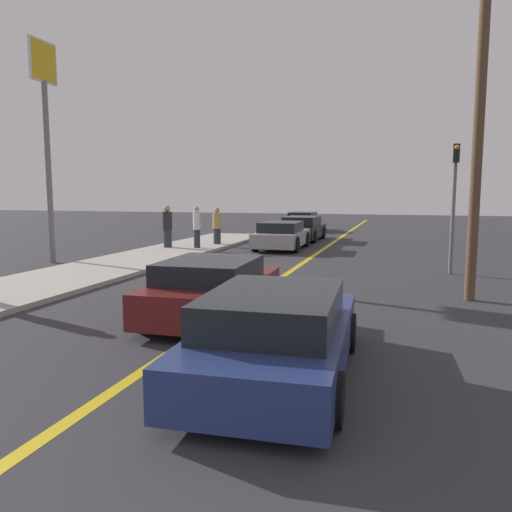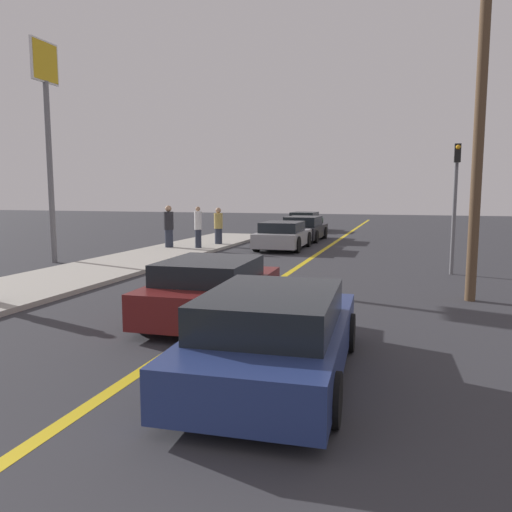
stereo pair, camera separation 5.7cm
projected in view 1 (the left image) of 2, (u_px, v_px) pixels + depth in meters
The scene contains 13 objects.
road_center_line at pixel (305, 261), 18.43m from camera, with size 0.20×60.00×0.01m.
sidewalk_left at pixel (103, 269), 16.31m from camera, with size 3.25×27.98×0.12m.
car_near_right_lane at pixel (276, 335), 6.80m from camera, with size 2.16×4.41×1.23m.
car_ahead_center at pixel (213, 290), 9.94m from camera, with size 2.12×3.86×1.23m.
car_far_distant at pixel (282, 236), 22.40m from camera, with size 2.06×4.14×1.24m.
car_parked_left_lot at pixel (302, 229), 26.59m from camera, with size 2.01×4.30×1.28m.
car_oncoming_far at pixel (303, 222), 33.36m from camera, with size 1.93×3.96×1.25m.
pedestrian_mid_group at pixel (167, 227), 22.02m from camera, with size 0.43×0.43×1.85m.
pedestrian_far_standing at pixel (197, 227), 21.82m from camera, with size 0.32×0.32×1.81m.
pedestrian_by_sign at pixel (217, 226), 23.53m from camera, with size 0.40×0.40×1.71m.
traffic_light at pixel (454, 195), 15.21m from camera, with size 0.18×0.40×3.98m.
roadside_sign at pixel (45, 110), 17.45m from camera, with size 0.20×1.32×7.75m.
utility_pole at pixel (478, 145), 11.32m from camera, with size 0.24×0.24×7.23m.
Camera 1 is at (3.51, -0.01, 2.52)m, focal length 35.00 mm.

